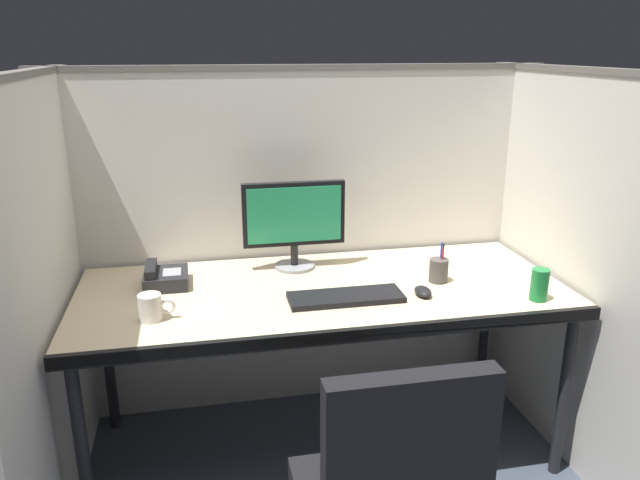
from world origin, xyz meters
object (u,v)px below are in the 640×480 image
keyboard_main (346,297)px  coffee_mug (151,307)px  desk (323,300)px  computer_mouse (423,291)px  monitor_center (294,219)px  soda_can (539,285)px  pen_cup (439,270)px  desk_phone (164,278)px

keyboard_main → coffee_mug: size_ratio=3.41×
desk → keyboard_main: keyboard_main is taller
coffee_mug → keyboard_main: bearing=3.0°
coffee_mug → computer_mouse: bearing=1.1°
monitor_center → soda_can: (0.84, -0.53, -0.15)m
monitor_center → pen_cup: 0.63m
desk → coffee_mug: 0.67m
monitor_center → coffee_mug: size_ratio=3.41×
desk → computer_mouse: (0.36, -0.15, 0.07)m
monitor_center → desk_phone: size_ratio=2.26×
pen_cup → coffee_mug: bearing=-172.5°
keyboard_main → computer_mouse: computer_mouse is taller
coffee_mug → soda_can: 1.41m
pen_cup → desk: bearing=177.6°
monitor_center → soda_can: size_ratio=3.52×
pen_cup → desk_phone: bearing=170.7°
computer_mouse → pen_cup: size_ratio=0.59×
desk_phone → soda_can: soda_can is taller
monitor_center → soda_can: monitor_center is taller
monitor_center → coffee_mug: (-0.57, -0.42, -0.17)m
keyboard_main → computer_mouse: 0.30m
monitor_center → pen_cup: size_ratio=2.64×
pen_cup → desk_phone: size_ratio=0.86×
keyboard_main → computer_mouse: bearing=-3.5°
desk → soda_can: size_ratio=15.57×
soda_can → desk: bearing=160.5°
keyboard_main → pen_cup: size_ratio=2.64×
soda_can → keyboard_main: bearing=168.6°
keyboard_main → coffee_mug: (-0.70, -0.04, 0.04)m
computer_mouse → desk_phone: (-0.97, 0.30, 0.02)m
computer_mouse → coffee_mug: coffee_mug is taller
monitor_center → soda_can: bearing=-32.1°
monitor_center → coffee_mug: monitor_center is taller
keyboard_main → desk_phone: desk_phone is taller
computer_mouse → coffee_mug: (-1.00, -0.02, 0.03)m
desk → soda_can: bearing=-19.5°
desk → desk_phone: bearing=165.6°
coffee_mug → desk_phone: (0.03, 0.32, -0.01)m
desk → desk_phone: desk_phone is taller
soda_can → computer_mouse: bearing=163.1°
monitor_center → keyboard_main: 0.45m
desk → coffee_mug: coffee_mug is taller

